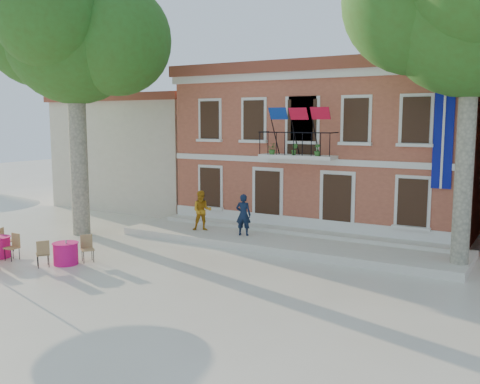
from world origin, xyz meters
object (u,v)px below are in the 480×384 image
plane_tree_west (74,36)px  pedestrian_orange (202,211)px  pedestrian_navy (243,215)px  cafe_table_1 (66,253)px  plane_tree_east (474,3)px

plane_tree_west → pedestrian_orange: (4.96, 2.16, -7.34)m
plane_tree_west → pedestrian_navy: plane_tree_west is taller
pedestrian_orange → cafe_table_1: 6.27m
cafe_table_1 → plane_tree_west: bearing=130.9°
plane_tree_east → pedestrian_navy: bearing=179.3°
plane_tree_west → pedestrian_navy: size_ratio=6.74×
plane_tree_west → pedestrian_orange: bearing=23.6°
plane_tree_west → pedestrian_navy: bearing=17.6°
plane_tree_west → pedestrian_navy: (6.98, 2.22, -7.34)m
pedestrian_navy → pedestrian_orange: pedestrian_orange is taller
pedestrian_navy → plane_tree_east: bearing=164.8°
plane_tree_east → pedestrian_orange: size_ratio=6.77×
pedestrian_orange → cafe_table_1: size_ratio=0.94×
plane_tree_east → pedestrian_navy: (-8.33, 0.11, -7.43)m
pedestrian_orange → pedestrian_navy: bearing=-31.4°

